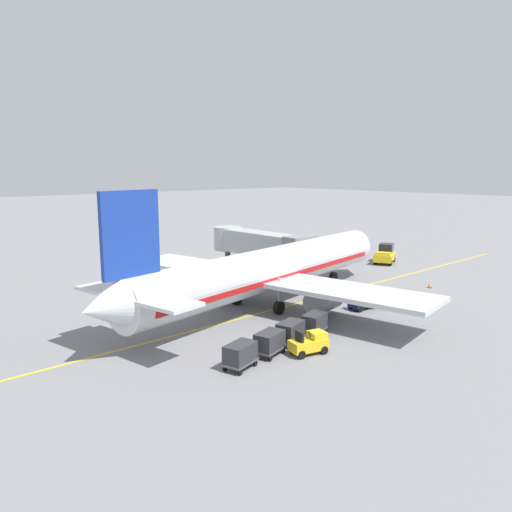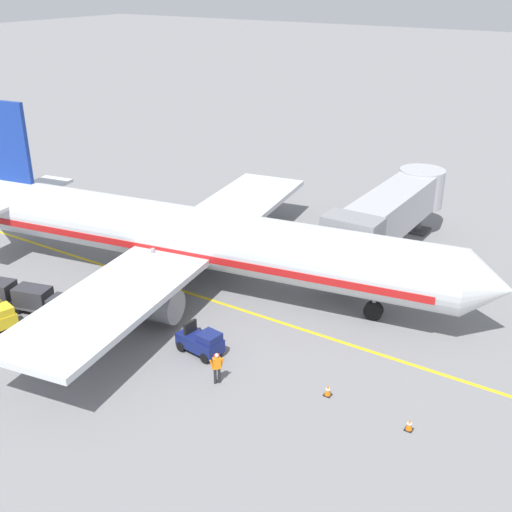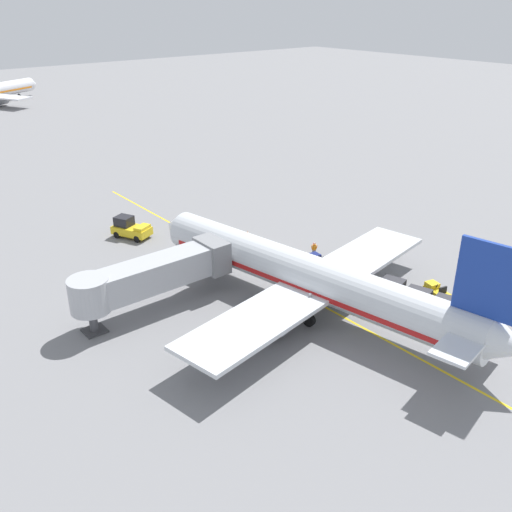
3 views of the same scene
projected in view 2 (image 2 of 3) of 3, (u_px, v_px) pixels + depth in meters
ground_plane at (204, 298)px, 39.30m from camera, size 400.00×400.00×0.00m
gate_lead_in_line at (204, 298)px, 39.30m from camera, size 0.24×80.00×0.01m
parked_airliner at (196, 238)px, 39.76m from camera, size 30.45×37.24×10.63m
jet_bridge at (391, 210)px, 43.54m from camera, size 14.80×3.50×4.98m
baggage_tug_trailing at (201, 342)px, 33.35m from camera, size 1.54×2.62×1.62m
baggage_cart_front at (68, 309)px, 36.10m from camera, size 1.84×2.98×1.58m
baggage_cart_second_in_train at (33, 298)px, 37.31m from camera, size 1.84×2.98×1.58m
ground_crew_wing_walker at (217, 366)px, 30.83m from camera, size 0.63×0.51×1.69m
safety_cone_nose_left at (409, 425)px, 27.91m from camera, size 0.36×0.36×0.59m
safety_cone_nose_right at (328, 390)px, 30.18m from camera, size 0.36×0.36×0.59m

